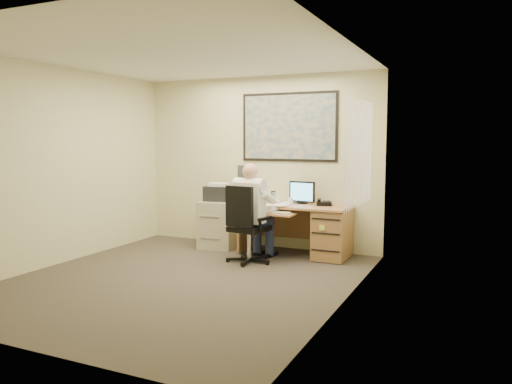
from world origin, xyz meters
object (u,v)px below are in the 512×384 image
at_px(desk, 317,227).
at_px(filing_cabinet, 220,220).
at_px(office_chair, 248,240).
at_px(person, 250,213).

xyz_separation_m(desk, filing_cabinet, (-1.60, -0.04, 0.00)).
distance_m(office_chair, person, 0.38).
height_order(desk, person, person).
distance_m(filing_cabinet, office_chair, 1.14).
bearing_deg(office_chair, person, 105.48).
height_order(desk, filing_cabinet, desk).
bearing_deg(office_chair, desk, 55.68).
relative_size(desk, office_chair, 1.47).
relative_size(desk, person, 1.16).
distance_m(filing_cabinet, person, 1.10).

